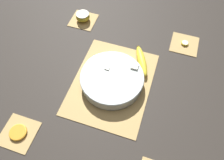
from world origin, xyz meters
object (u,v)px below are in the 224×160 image
at_px(fruit_salad_bowl, 112,79).
at_px(apple_half, 83,17).
at_px(whole_banana, 142,60).
at_px(orange_slice_whole, 18,132).
at_px(banana_coin_single, 185,43).

xyz_separation_m(fruit_salad_bowl, apple_half, (-0.34, -0.28, -0.01)).
bearing_deg(apple_half, whole_banana, 63.48).
distance_m(orange_slice_whole, banana_coin_single, 0.88).
bearing_deg(whole_banana, orange_slice_whole, -37.68).
xyz_separation_m(apple_half, banana_coin_single, (0.00, 0.56, -0.02)).
relative_size(fruit_salad_bowl, banana_coin_single, 7.63).
bearing_deg(fruit_salad_bowl, whole_banana, 147.10).
bearing_deg(fruit_salad_bowl, apple_half, -140.43).
distance_m(fruit_salad_bowl, apple_half, 0.44).
relative_size(fruit_salad_bowl, whole_banana, 1.59).
distance_m(whole_banana, orange_slice_whole, 0.62).
distance_m(fruit_salad_bowl, banana_coin_single, 0.44).
xyz_separation_m(fruit_salad_bowl, banana_coin_single, (-0.34, 0.28, -0.03)).
relative_size(fruit_salad_bowl, apple_half, 3.78).
height_order(fruit_salad_bowl, banana_coin_single, fruit_salad_bowl).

